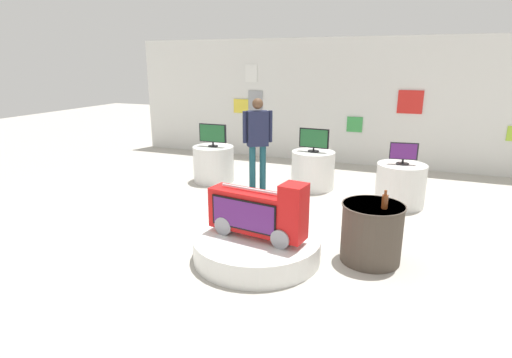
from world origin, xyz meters
name	(u,v)px	position (x,y,z in m)	size (l,w,h in m)	color
ground_plane	(263,241)	(0.00, 0.00, 0.00)	(30.00, 30.00, 0.00)	#B2ADA3
back_wall_display	(337,102)	(0.00, 4.97, 1.46)	(10.56, 0.13, 2.93)	silver
main_display_pedestal	(257,247)	(0.11, -0.51, 0.14)	(1.59, 1.59, 0.29)	silver
novelty_firetruck_tv	(258,214)	(0.13, -0.52, 0.60)	(1.28, 0.50, 0.76)	gray
display_pedestal_left_rear	(313,170)	(0.03, 2.66, 0.36)	(0.83, 0.83, 0.72)	silver
tv_on_left_rear	(314,139)	(0.03, 2.66, 0.96)	(0.58, 0.22, 0.45)	black
display_pedestal_center_rear	(214,164)	(-1.98, 2.40, 0.36)	(0.83, 0.83, 0.72)	silver
tv_on_center_rear	(213,134)	(-1.98, 2.40, 0.98)	(0.59, 0.20, 0.46)	black
display_pedestal_right_rear	(400,185)	(1.67, 2.23, 0.36)	(0.82, 0.82, 0.72)	silver
tv_on_right_rear	(404,153)	(1.67, 2.23, 0.92)	(0.45, 0.21, 0.37)	black
side_table_round	(372,232)	(1.44, -0.05, 0.37)	(0.76, 0.76, 0.73)	#4C4238
bottle_on_side_table	(385,201)	(1.56, -0.14, 0.82)	(0.07, 0.07, 0.22)	brown
shopper_browsing_near_truck	(258,138)	(-0.90, 2.12, 1.03)	(0.48, 0.38, 1.75)	#194751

